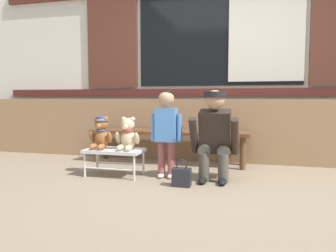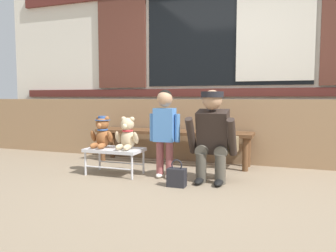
{
  "view_description": "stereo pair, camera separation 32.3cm",
  "coord_description": "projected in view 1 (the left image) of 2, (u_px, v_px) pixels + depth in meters",
  "views": [
    {
      "loc": [
        0.54,
        -3.1,
        0.87
      ],
      "look_at": [
        -0.41,
        0.5,
        0.55
      ],
      "focal_mm": 35.06,
      "sensor_mm": 36.0,
      "label": 1
    },
    {
      "loc": [
        0.85,
        -3.01,
        0.87
      ],
      "look_at": [
        -0.41,
        0.5,
        0.55
      ],
      "focal_mm": 35.06,
      "sensor_mm": 36.0,
      "label": 2
    }
  ],
  "objects": [
    {
      "name": "child_standing",
      "position": [
        166.0,
        124.0,
        3.53
      ],
      "size": [
        0.35,
        0.18,
        0.96
      ],
      "color": "#994C4C",
      "rests_on": "ground"
    },
    {
      "name": "teddy_bear_with_hat",
      "position": [
        101.0,
        133.0,
        3.69
      ],
      "size": [
        0.28,
        0.27,
        0.36
      ],
      "color": "#93562D",
      "rests_on": "small_display_bench"
    },
    {
      "name": "brick_low_wall",
      "position": [
        213.0,
        130.0,
        4.54
      ],
      "size": [
        7.63,
        0.25,
        0.85
      ],
      "primitive_type": "cube",
      "color": "#997551",
      "rests_on": "ground"
    },
    {
      "name": "shop_facade",
      "position": [
        219.0,
        47.0,
        4.93
      ],
      "size": [
        7.79,
        0.26,
        3.23
      ],
      "color": "silver",
      "rests_on": "ground"
    },
    {
      "name": "handbag_on_ground",
      "position": [
        182.0,
        177.0,
        3.23
      ],
      "size": [
        0.18,
        0.11,
        0.27
      ],
      "color": "#232328",
      "rests_on": "ground"
    },
    {
      "name": "ground_plane",
      "position": [
        195.0,
        187.0,
        3.2
      ],
      "size": [
        60.0,
        60.0,
        0.0
      ],
      "primitive_type": "plane",
      "color": "#84725B"
    },
    {
      "name": "adult_crouching",
      "position": [
        216.0,
        135.0,
        3.44
      ],
      "size": [
        0.5,
        0.49,
        0.95
      ],
      "color": "#4C473D",
      "rests_on": "ground"
    },
    {
      "name": "wooden_bench_long",
      "position": [
        168.0,
        136.0,
        4.33
      ],
      "size": [
        2.1,
        0.4,
        0.44
      ],
      "color": "brown",
      "rests_on": "ground"
    },
    {
      "name": "small_display_bench",
      "position": [
        114.0,
        152.0,
        3.67
      ],
      "size": [
        0.64,
        0.36,
        0.3
      ],
      "color": "silver",
      "rests_on": "ground"
    },
    {
      "name": "teddy_bear_plain",
      "position": [
        128.0,
        135.0,
        3.61
      ],
      "size": [
        0.28,
        0.26,
        0.36
      ],
      "color": "#CCB289",
      "rests_on": "small_display_bench"
    }
  ]
}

